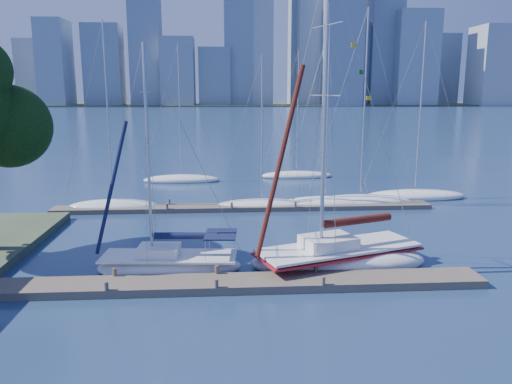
{
  "coord_description": "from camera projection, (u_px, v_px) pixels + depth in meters",
  "views": [
    {
      "loc": [
        0.41,
        -22.69,
        9.34
      ],
      "look_at": [
        2.17,
        4.0,
        3.88
      ],
      "focal_mm": 35.0,
      "sensor_mm": 36.0,
      "label": 1
    }
  ],
  "objects": [
    {
      "name": "far_dock",
      "position": [
        244.0,
        207.0,
        39.76
      ],
      "size": [
        30.0,
        1.8,
        0.36
      ],
      "primitive_type": "cube",
      "color": "#50443A",
      "rests_on": "ground"
    },
    {
      "name": "bg_boat_3",
      "position": [
        325.0,
        203.0,
        40.98
      ],
      "size": [
        7.84,
        3.68,
        14.67
      ],
      "rotation": [
        0.0,
        0.0,
        0.18
      ],
      "color": "white",
      "rests_on": "ground"
    },
    {
      "name": "sailboat_navy",
      "position": [
        169.0,
        253.0,
        26.03
      ],
      "size": [
        7.72,
        3.04,
        12.14
      ],
      "rotation": [
        0.0,
        0.0,
        -0.08
      ],
      "color": "white",
      "rests_on": "ground"
    },
    {
      "name": "bg_boat_7",
      "position": [
        297.0,
        175.0,
        54.48
      ],
      "size": [
        8.11,
        3.73,
        13.87
      ],
      "rotation": [
        0.0,
        0.0,
        0.21
      ],
      "color": "white",
      "rests_on": "ground"
    },
    {
      "name": "bg_boat_6",
      "position": [
        182.0,
        179.0,
        51.86
      ],
      "size": [
        8.18,
        3.51,
        14.12
      ],
      "rotation": [
        0.0,
        0.0,
        0.16
      ],
      "color": "white",
      "rests_on": "ground"
    },
    {
      "name": "bg_boat_5",
      "position": [
        415.0,
        195.0,
        43.75
      ],
      "size": [
        9.26,
        6.04,
        15.29
      ],
      "rotation": [
        0.0,
        0.0,
        -0.44
      ],
      "color": "white",
      "rests_on": "ground"
    },
    {
      "name": "skyline",
      "position": [
        248.0,
        47.0,
        301.94
      ],
      "size": [
        504.21,
        51.31,
        111.58
      ],
      "color": "#8192A7",
      "rests_on": "ground"
    },
    {
      "name": "bg_boat_0",
      "position": [
        113.0,
        206.0,
        39.87
      ],
      "size": [
        7.45,
        3.64,
        14.88
      ],
      "rotation": [
        0.0,
        0.0,
        0.19
      ],
      "color": "white",
      "rests_on": "ground"
    },
    {
      "name": "near_dock",
      "position": [
        217.0,
        284.0,
        23.98
      ],
      "size": [
        26.0,
        2.0,
        0.4
      ],
      "primitive_type": "cube",
      "color": "#50443A",
      "rests_on": "ground"
    },
    {
      "name": "ground",
      "position": [
        217.0,
        288.0,
        24.02
      ],
      "size": [
        700.0,
        700.0,
        0.0
      ],
      "primitive_type": "plane",
      "color": "navy",
      "rests_on": "ground"
    },
    {
      "name": "bg_boat_2",
      "position": [
        262.0,
        205.0,
        40.34
      ],
      "size": [
        7.9,
        4.7,
        12.35
      ],
      "rotation": [
        0.0,
        0.0,
        0.36
      ],
      "color": "white",
      "rests_on": "ground"
    },
    {
      "name": "sailboat_maroon",
      "position": [
        339.0,
        245.0,
        26.74
      ],
      "size": [
        10.02,
        6.13,
        16.29
      ],
      "rotation": [
        0.0,
        0.0,
        0.34
      ],
      "color": "white",
      "rests_on": "ground"
    },
    {
      "name": "far_shore",
      "position": [
        222.0,
        104.0,
        336.88
      ],
      "size": [
        800.0,
        100.0,
        1.5
      ],
      "primitive_type": "cube",
      "color": "#38472D",
      "rests_on": "ground"
    },
    {
      "name": "bg_boat_4",
      "position": [
        360.0,
        201.0,
        41.48
      ],
      "size": [
        8.9,
        4.83,
        16.06
      ],
      "rotation": [
        0.0,
        0.0,
        -0.29
      ],
      "color": "white",
      "rests_on": "ground"
    }
  ]
}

